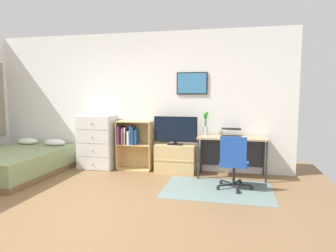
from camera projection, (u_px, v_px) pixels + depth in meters
name	position (u px, v px, depth m)	size (l,w,h in m)	color
ground_plane	(77.00, 212.00, 3.87)	(7.20, 7.20, 0.00)	brown
wall_back_with_posters	(137.00, 101.00, 6.08)	(6.12, 0.09, 2.70)	white
area_rug	(217.00, 189.00, 4.77)	(1.70, 1.20, 0.01)	slate
bed	(17.00, 163.00, 5.60)	(1.47, 2.03, 0.57)	brown
dresser	(97.00, 142.00, 6.07)	(0.72, 0.46, 1.08)	silver
bookshelf	(132.00, 141.00, 5.97)	(0.69, 0.30, 0.97)	tan
tv_stand	(176.00, 159.00, 5.76)	(0.76, 0.41, 0.54)	tan
television	(175.00, 131.00, 5.68)	(0.83, 0.16, 0.53)	black
desk	(232.00, 144.00, 5.49)	(1.22, 0.56, 0.74)	tan
office_chair	(234.00, 161.00, 4.70)	(0.57, 0.58, 0.86)	#232326
laptop	(231.00, 133.00, 5.45)	(0.38, 0.40, 0.16)	black
computer_mouse	(245.00, 137.00, 5.30)	(0.06, 0.10, 0.03)	silver
bamboo_vase	(206.00, 124.00, 5.63)	(0.09, 0.09, 0.43)	silver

